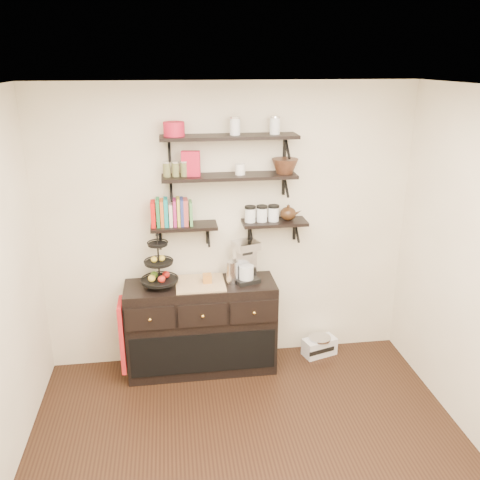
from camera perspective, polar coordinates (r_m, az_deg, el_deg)
The scene contains 20 objects.
ceiling at distance 2.85m, azimuth 2.80°, elevation 16.25°, with size 3.50×3.50×0.02m, color white.
back_wall at distance 4.82m, azimuth -1.33°, elevation 1.26°, with size 3.50×0.02×2.70m, color white.
shelf_top at distance 4.49m, azimuth -1.22°, elevation 11.48°, with size 1.20×0.27×0.23m.
shelf_mid at distance 4.55m, azimuth -1.18°, elevation 7.11°, with size 1.20×0.27×0.23m.
shelf_low_left at distance 4.65m, azimuth -6.31°, elevation 1.48°, with size 0.60×0.25×0.23m.
shelf_low_right at distance 4.75m, azimuth 3.88°, elevation 1.93°, with size 0.60×0.25×0.23m.
cookbooks at distance 4.61m, azimuth -7.47°, elevation 3.03°, with size 0.36×0.15×0.26m.
glass_canisters at distance 4.70m, azimuth 2.47°, elevation 2.87°, with size 0.32×0.10×0.13m.
sideboard at distance 4.94m, azimuth -4.34°, elevation -9.69°, with size 1.40×0.50×0.92m.
fruit_stand at distance 4.67m, azimuth -9.04°, elevation -3.27°, with size 0.33×0.33×0.49m.
candle at distance 4.72m, azimuth -3.70°, elevation -4.30°, with size 0.08×0.08×0.08m, color #AC6B27.
coffee_maker at distance 4.73m, azimuth 0.62°, elevation -2.45°, with size 0.27×0.27×0.40m.
thermal_carafe at distance 4.70m, azimuth -0.87°, elevation -3.65°, with size 0.11×0.11×0.22m, color silver.
apron at distance 4.86m, azimuth -13.03°, elevation -10.35°, with size 0.04×0.29×0.67m, color #B21B13.
radio at distance 5.37m, azimuth 8.91°, elevation -11.66°, with size 0.37×0.28×0.20m.
recipe_box at distance 4.49m, azimuth -5.54°, elevation 8.54°, with size 0.16×0.06×0.22m, color #B5142E.
walnut_bowl at distance 4.61m, azimuth 5.06°, elevation 8.27°, with size 0.24×0.24×0.13m, color black, non-canonical shape.
ramekins at distance 4.54m, azimuth 0.01°, elevation 7.95°, with size 0.09×0.09×0.10m, color white.
teapot at distance 4.74m, azimuth 5.42°, elevation 3.10°, with size 0.20×0.15×0.15m, color black, non-canonical shape.
red_pot at distance 4.44m, azimuth -7.42°, elevation 12.26°, with size 0.18×0.18×0.12m, color #B5142E.
Camera 1 is at (-0.53, -2.79, 2.86)m, focal length 38.00 mm.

